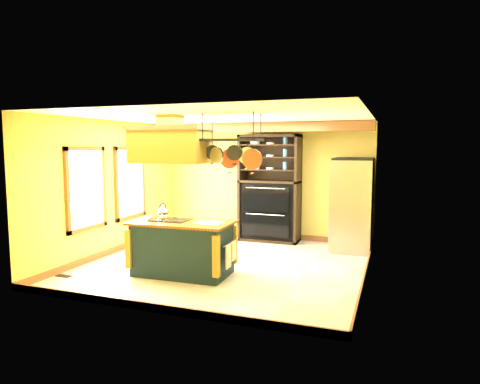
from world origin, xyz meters
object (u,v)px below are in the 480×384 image
Objects in this scene: hutch at (270,200)px; refrigerator at (352,206)px; range_hood at (171,143)px; pot_rack at (233,148)px; kitchen_island at (183,247)px.

refrigerator is at bearing -10.12° from hutch.
range_hood is 0.56× the size of hutch.
pot_rack is at bearing 0.00° from range_hood.
kitchen_island is 1.27× the size of range_hood.
pot_rack reaches higher than hutch.
range_hood is at bearing -105.54° from hutch.
range_hood is 4.09m from refrigerator.
range_hood is (-0.20, -0.00, 1.77)m from kitchen_island.
hutch is (0.86, 3.08, -1.30)m from range_hood.
pot_rack is (0.91, -0.00, 1.69)m from kitchen_island.
pot_rack is 3.42m from refrigerator.
refrigerator is (2.73, 2.75, -1.31)m from range_hood.
pot_rack is (1.11, 0.00, -0.08)m from range_hood.
hutch reaches higher than kitchen_island.
kitchen_island is at bearing -132.68° from refrigerator.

